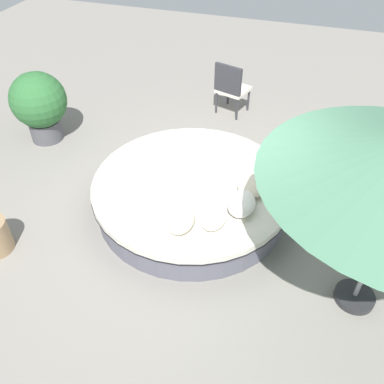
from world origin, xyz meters
The scene contains 8 objects.
ground_plane centered at (0.00, 0.00, 0.00)m, with size 16.00×16.00×0.00m, color gray.
round_bed centered at (0.00, 0.00, 0.23)m, with size 2.68×2.68×0.45m.
throw_pillow_0 centered at (0.83, 0.13, 0.54)m, with size 0.44×0.31×0.18m, color beige.
throw_pillow_1 centered at (0.63, 0.48, 0.54)m, with size 0.48×0.30×0.17m, color silver.
throw_pillow_2 centered at (0.34, 0.74, 0.56)m, with size 0.47×0.34×0.22m, color white.
throw_pillow_3 centered at (-0.05, 0.79, 0.55)m, with size 0.44×0.37×0.19m, color beige.
patio_chair centered at (-2.66, -0.12, 0.56)m, with size 0.63×0.64×0.98m.
planter centered at (-0.90, -2.88, 0.67)m, with size 0.90×0.90×1.18m.
Camera 1 is at (4.02, 1.29, 3.92)m, focal length 38.46 mm.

